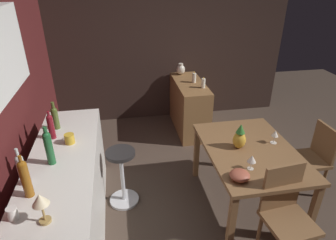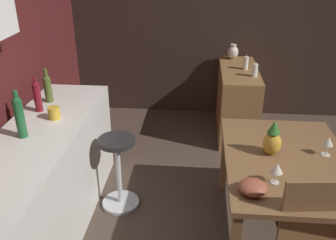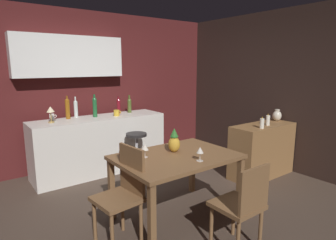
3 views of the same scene
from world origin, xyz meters
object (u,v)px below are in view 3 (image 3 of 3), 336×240
bar_stool (137,153)px  wine_glass_right (200,151)px  fruit_bowl (128,152)px  wine_bottle_olive (129,105)px  vase_ceramic_ivory (277,116)px  wine_bottle_ruby (119,105)px  dining_table (176,163)px  chair_near_window (123,192)px  wine_bottle_green (95,106)px  counter_lamp (51,111)px  pillar_candle_tall (268,120)px  cup_mustard (117,113)px  sideboard_cabinet (262,150)px  cup_white (52,117)px  wine_bottle_clear (76,108)px  pillar_candle_short (262,123)px  chair_by_doorway (242,204)px  pineapple_centerpiece (174,142)px  wine_bottle_amber (68,108)px  wine_glass_left (145,147)px

bar_stool → wine_glass_right: size_ratio=4.55×
fruit_bowl → wine_bottle_olive: wine_bottle_olive is taller
bar_stool → vase_ceramic_ivory: size_ratio=3.60×
wine_glass_right → wine_bottle_ruby: size_ratio=0.51×
dining_table → chair_near_window: size_ratio=1.37×
bar_stool → wine_bottle_green: wine_bottle_green is taller
fruit_bowl → counter_lamp: size_ratio=0.76×
dining_table → pillar_candle_tall: bearing=4.0°
cup_mustard → pillar_candle_tall: same height
sideboard_cabinet → bar_stool: bearing=143.7°
chair_near_window → cup_mustard: size_ratio=7.30×
wine_glass_right → fruit_bowl: bearing=130.6°
chair_near_window → wine_bottle_green: (0.56, 1.98, 0.56)m
dining_table → cup_white: (-0.75, 2.09, 0.29)m
sideboard_cabinet → wine_bottle_clear: (-2.23, 1.91, 0.64)m
cup_white → counter_lamp: counter_lamp is taller
wine_glass_right → counter_lamp: 2.35m
sideboard_cabinet → wine_bottle_clear: bearing=139.5°
bar_stool → pillar_candle_short: 1.93m
wine_bottle_ruby → vase_ceramic_ivory: 2.63m
dining_table → fruit_bowl: bearing=145.0°
cup_mustard → pillar_candle_short: (1.41, -1.77, -0.06)m
chair_by_doorway → wine_bottle_clear: 3.04m
wine_glass_right → wine_bottle_green: (-0.20, 2.23, 0.22)m
pineapple_centerpiece → wine_bottle_amber: wine_bottle_amber is taller
cup_white → vase_ceramic_ivory: vase_ceramic_ivory is taller
chair_by_doorway → dining_table: bearing=96.8°
wine_bottle_clear → pillar_candle_short: size_ratio=1.93×
chair_near_window → wine_bottle_olive: wine_bottle_olive is taller
bar_stool → pineapple_centerpiece: 1.35m
pineapple_centerpiece → wine_glass_left: bearing=174.9°
wine_glass_right → cup_white: (-0.82, 2.38, 0.10)m
sideboard_cabinet → vase_ceramic_ivory: bearing=7.4°
chair_near_window → counter_lamp: size_ratio=3.98×
chair_by_doorway → wine_bottle_olive: (0.43, 2.84, 0.56)m
wine_bottle_ruby → fruit_bowl: bearing=-114.2°
chair_near_window → vase_ceramic_ivory: bearing=5.7°
chair_near_window → vase_ceramic_ivory: (2.97, 0.30, 0.39)m
bar_stool → wine_glass_left: 1.43m
pineapple_centerpiece → cup_white: (-0.81, 1.97, 0.09)m
bar_stool → cup_mustard: bearing=100.3°
pillar_candle_short → bar_stool: bearing=135.7°
sideboard_cabinet → pillar_candle_short: pillar_candle_short is taller
dining_table → wine_glass_right: bearing=-75.3°
wine_glass_left → fruit_bowl: size_ratio=0.83×
wine_bottle_clear → counter_lamp: (-0.44, -0.23, 0.03)m
wine_bottle_amber → cup_white: (-0.22, 0.05, -0.12)m
dining_table → cup_mustard: bearing=83.9°
wine_glass_right → fruit_bowl: wine_glass_right is taller
wine_bottle_amber → cup_mustard: size_ratio=2.76×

